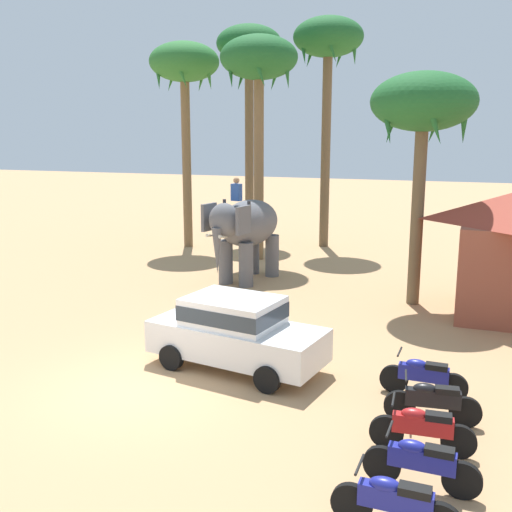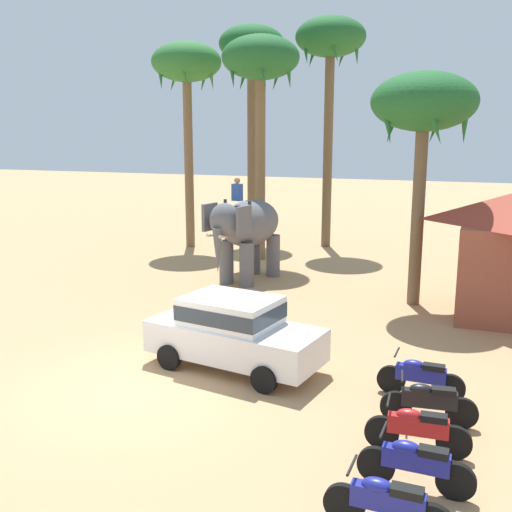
% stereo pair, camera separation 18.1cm
% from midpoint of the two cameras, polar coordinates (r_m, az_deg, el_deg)
% --- Properties ---
extents(ground_plane, '(120.00, 120.00, 0.00)m').
position_cam_midpoint_polar(ground_plane, '(13.43, -11.82, -12.39)').
color(ground_plane, tan).
extents(car_sedan_foreground, '(4.33, 2.38, 1.70)m').
position_cam_midpoint_polar(car_sedan_foreground, '(14.00, -2.34, -7.05)').
color(car_sedan_foreground, white).
rests_on(car_sedan_foreground, ground).
extents(elephant_with_mahout, '(2.24, 4.00, 3.88)m').
position_cam_midpoint_polar(elephant_with_mahout, '(21.88, -1.22, 2.67)').
color(elephant_with_mahout, slate).
rests_on(elephant_with_mahout, ground).
extents(motorcycle_nearest_camera, '(1.80, 0.55, 0.94)m').
position_cam_midpoint_polar(motorcycle_nearest_camera, '(9.04, 12.51, -21.94)').
color(motorcycle_nearest_camera, black).
rests_on(motorcycle_nearest_camera, ground).
extents(motorcycle_second_in_row, '(1.80, 0.55, 0.94)m').
position_cam_midpoint_polar(motorcycle_second_in_row, '(10.01, 14.96, -18.47)').
color(motorcycle_second_in_row, black).
rests_on(motorcycle_second_in_row, ground).
extents(motorcycle_mid_row, '(1.80, 0.55, 0.94)m').
position_cam_midpoint_polar(motorcycle_mid_row, '(11.01, 15.10, -15.53)').
color(motorcycle_mid_row, black).
rests_on(motorcycle_mid_row, ground).
extents(motorcycle_fourth_in_row, '(1.80, 0.55, 0.94)m').
position_cam_midpoint_polar(motorcycle_fourth_in_row, '(12.04, 16.04, -13.13)').
color(motorcycle_fourth_in_row, black).
rests_on(motorcycle_fourth_in_row, ground).
extents(motorcycle_far_in_row, '(1.80, 0.55, 0.94)m').
position_cam_midpoint_polar(motorcycle_far_in_row, '(13.13, 15.27, -10.95)').
color(motorcycle_far_in_row, black).
rests_on(motorcycle_far_in_row, ground).
extents(palm_tree_behind_elephant, '(3.20, 3.20, 10.57)m').
position_cam_midpoint_polar(palm_tree_behind_elephant, '(30.88, -0.84, 18.81)').
color(palm_tree_behind_elephant, brown).
rests_on(palm_tree_behind_elephant, ground).
extents(palm_tree_near_hut, '(3.20, 3.20, 10.57)m').
position_cam_midpoint_polar(palm_tree_near_hut, '(28.95, 6.70, 19.19)').
color(palm_tree_near_hut, brown).
rests_on(palm_tree_near_hut, ground).
extents(palm_tree_left_of_road, '(3.20, 3.20, 7.24)m').
position_cam_midpoint_polar(palm_tree_left_of_road, '(19.30, 15.39, 13.48)').
color(palm_tree_left_of_road, brown).
rests_on(palm_tree_left_of_road, ground).
extents(palm_tree_far_back, '(3.20, 3.20, 9.48)m').
position_cam_midpoint_polar(palm_tree_far_back, '(28.79, -7.03, 17.25)').
color(palm_tree_far_back, brown).
rests_on(palm_tree_far_back, ground).
extents(palm_tree_leaning_seaward, '(3.20, 3.20, 9.33)m').
position_cam_midpoint_polar(palm_tree_leaning_seaward, '(25.67, 0.06, 17.71)').
color(palm_tree_leaning_seaward, brown).
rests_on(palm_tree_leaning_seaward, ground).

